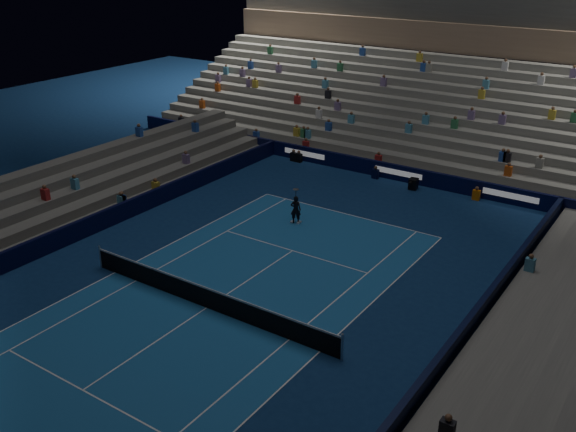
{
  "coord_description": "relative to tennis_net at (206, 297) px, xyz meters",
  "views": [
    {
      "loc": [
        15.64,
        -17.14,
        14.02
      ],
      "look_at": [
        0.0,
        6.0,
        2.0
      ],
      "focal_mm": 40.21,
      "sensor_mm": 36.0,
      "label": 1
    }
  ],
  "objects": [
    {
      "name": "tennis_player",
      "position": [
        -1.74,
        9.31,
        0.27
      ],
      "size": [
        0.66,
        0.56,
        1.55
      ],
      "primitive_type": "imported",
      "rotation": [
        0.0,
        0.0,
        3.53
      ],
      "color": "black",
      "rests_on": "ground"
    },
    {
      "name": "grandstand_west",
      "position": [
        -13.17,
        0.0,
        0.41
      ],
      "size": [
        5.0,
        37.0,
        2.5
      ],
      "color": "#62615D",
      "rests_on": "ground"
    },
    {
      "name": "ground",
      "position": [
        0.0,
        0.0,
        -0.5
      ],
      "size": [
        90.0,
        90.0,
        0.0
      ],
      "primitive_type": "plane",
      "color": "navy",
      "rests_on": "ground"
    },
    {
      "name": "grandstand_main",
      "position": [
        0.0,
        27.9,
        2.87
      ],
      "size": [
        44.0,
        15.2,
        11.2
      ],
      "color": "slate",
      "rests_on": "ground"
    },
    {
      "name": "grandstand_east",
      "position": [
        13.17,
        0.0,
        0.41
      ],
      "size": [
        5.0,
        37.0,
        2.5
      ],
      "color": "slate",
      "rests_on": "ground"
    },
    {
      "name": "tennis_net",
      "position": [
        0.0,
        0.0,
        0.0
      ],
      "size": [
        12.9,
        0.1,
        1.1
      ],
      "color": "#B2B2B7",
      "rests_on": "ground"
    },
    {
      "name": "court_surface",
      "position": [
        0.0,
        0.0,
        -0.5
      ],
      "size": [
        10.97,
        23.77,
        0.01
      ],
      "primitive_type": "cube",
      "color": "#1B5798",
      "rests_on": "ground"
    },
    {
      "name": "sponsor_barrier_west",
      "position": [
        -9.7,
        0.0,
        -0.0
      ],
      "size": [
        0.25,
        37.0,
        1.0
      ],
      "primitive_type": "cube",
      "color": "black",
      "rests_on": "ground"
    },
    {
      "name": "sponsor_barrier_east",
      "position": [
        9.7,
        0.0,
        -0.0
      ],
      "size": [
        0.25,
        37.0,
        1.0
      ],
      "primitive_type": "cube",
      "color": "black",
      "rests_on": "ground"
    },
    {
      "name": "sponsor_barrier_far",
      "position": [
        0.0,
        18.5,
        -0.0
      ],
      "size": [
        44.0,
        0.25,
        1.0
      ],
      "primitive_type": "cube",
      "color": "black",
      "rests_on": "ground"
    },
    {
      "name": "broadcast_camera",
      "position": [
        1.38,
        17.58,
        -0.17
      ],
      "size": [
        0.57,
        0.99,
        0.66
      ],
      "color": "black",
      "rests_on": "ground"
    }
  ]
}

